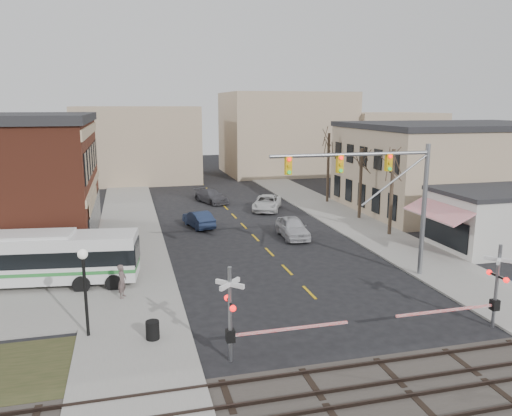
{
  "coord_description": "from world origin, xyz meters",
  "views": [
    {
      "loc": [
        -9.43,
        -22.53,
        10.21
      ],
      "look_at": [
        -1.3,
        8.78,
        3.5
      ],
      "focal_mm": 35.0,
      "sensor_mm": 36.0,
      "label": 1
    }
  ],
  "objects": [
    {
      "name": "trash_bin",
      "position": [
        -8.72,
        -1.73,
        0.53
      ],
      "size": [
        0.6,
        0.6,
        0.82
      ],
      "primitive_type": "cylinder",
      "color": "black",
      "rests_on": "sidewalk_west"
    },
    {
      "name": "car_c",
      "position": [
        3.7,
        23.79,
        0.73
      ],
      "size": [
        4.27,
        5.78,
        1.46
      ],
      "primitive_type": "imported",
      "rotation": [
        0.0,
        0.0,
        -0.4
      ],
      "color": "silver",
      "rests_on": "ground"
    },
    {
      "name": "rr_crossing_east",
      "position": [
        6.35,
        -4.26,
        1.97
      ],
      "size": [
        5.6,
        1.36,
        4.0
      ],
      "color": "gray",
      "rests_on": "ground"
    },
    {
      "name": "tree_east_a",
      "position": [
        10.5,
        12.0,
        3.5
      ],
      "size": [
        0.28,
        0.28,
        6.75
      ],
      "color": "#382B21",
      "rests_on": "sidewalk_east"
    },
    {
      "name": "street_lamp",
      "position": [
        -11.49,
        -0.68,
        3.01
      ],
      "size": [
        0.44,
        0.44,
        4.0
      ],
      "color": "black",
      "rests_on": "sidewalk_west"
    },
    {
      "name": "sidewalk_west",
      "position": [
        -9.5,
        20.0,
        0.06
      ],
      "size": [
        5.0,
        60.0,
        0.12
      ],
      "primitive_type": "cube",
      "color": "gray",
      "rests_on": "ground"
    },
    {
      "name": "pedestrian_near",
      "position": [
        -10.0,
        3.59,
        1.03
      ],
      "size": [
        0.62,
        0.77,
        1.82
      ],
      "primitive_type": "imported",
      "rotation": [
        0.0,
        0.0,
        1.25
      ],
      "color": "#5D4C4A",
      "rests_on": "sidewalk_west"
    },
    {
      "name": "transit_bus",
      "position": [
        -14.94,
        6.76,
        1.71
      ],
      "size": [
        11.95,
        4.05,
        3.02
      ],
      "color": "silver",
      "rests_on": "ground"
    },
    {
      "name": "car_a",
      "position": [
        2.86,
        13.39,
        0.81
      ],
      "size": [
        2.17,
        4.85,
        1.62
      ],
      "primitive_type": "imported",
      "rotation": [
        0.0,
        0.0,
        -0.06
      ],
      "color": "#AEAEB3",
      "rests_on": "ground"
    },
    {
      "name": "tree_east_c",
      "position": [
        11.0,
        26.0,
        3.72
      ],
      "size": [
        0.28,
        0.28,
        7.2
      ],
      "color": "#382B21",
      "rests_on": "sidewalk_east"
    },
    {
      "name": "pedestrian_far",
      "position": [
        -11.18,
        7.95,
        1.06
      ],
      "size": [
        1.03,
        1.13,
        1.89
      ],
      "primitive_type": "imported",
      "rotation": [
        0.0,
        0.0,
        1.14
      ],
      "color": "#2F3C53",
      "rests_on": "sidewalk_west"
    },
    {
      "name": "ballast_strip",
      "position": [
        0.0,
        -8.0,
        0.03
      ],
      "size": [
        160.0,
        5.0,
        0.06
      ],
      "primitive_type": "cube",
      "color": "#332D28",
      "rests_on": "ground"
    },
    {
      "name": "awning_shop",
      "position": [
        15.97,
        7.0,
        2.16
      ],
      "size": [
        9.74,
        6.2,
        4.3
      ],
      "color": "beige",
      "rests_on": "ground"
    },
    {
      "name": "car_b",
      "position": [
        -3.79,
        18.59,
        0.71
      ],
      "size": [
        2.4,
        4.52,
        1.42
      ],
      "primitive_type": "imported",
      "rotation": [
        0.0,
        0.0,
        3.36
      ],
      "color": "#18233D",
      "rests_on": "ground"
    },
    {
      "name": "sidewalk_east",
      "position": [
        9.5,
        20.0,
        0.06
      ],
      "size": [
        5.0,
        60.0,
        0.12
      ],
      "primitive_type": "cube",
      "color": "gray",
      "rests_on": "ground"
    },
    {
      "name": "car_d",
      "position": [
        -0.97,
        28.99,
        0.7
      ],
      "size": [
        3.56,
        5.21,
        1.4
      ],
      "primitive_type": "imported",
      "rotation": [
        0.0,
        0.0,
        0.37
      ],
      "color": "#3E3E43",
      "rests_on": "ground"
    },
    {
      "name": "tree_east_b",
      "position": [
        10.8,
        18.0,
        3.27
      ],
      "size": [
        0.28,
        0.28,
        6.3
      ],
      "color": "#382B21",
      "rests_on": "sidewalk_east"
    },
    {
      "name": "traffic_signal_mast",
      "position": [
        4.81,
        2.98,
        5.72
      ],
      "size": [
        9.7,
        0.3,
        8.0
      ],
      "color": "gray",
      "rests_on": "ground"
    },
    {
      "name": "rail_tracks",
      "position": [
        0.0,
        -8.0,
        0.12
      ],
      "size": [
        160.0,
        3.91,
        0.14
      ],
      "color": "#2D231E",
      "rests_on": "ground"
    },
    {
      "name": "ground",
      "position": [
        0.0,
        0.0,
        0.0
      ],
      "size": [
        160.0,
        160.0,
        0.0
      ],
      "primitive_type": "plane",
      "color": "black",
      "rests_on": "ground"
    },
    {
      "name": "tan_building",
      "position": [
        22.0,
        20.0,
        4.26
      ],
      "size": [
        20.3,
        15.3,
        8.5
      ],
      "color": "tan",
      "rests_on": "ground"
    },
    {
      "name": "rr_crossing_west",
      "position": [
        -5.33,
        -4.27,
        1.97
      ],
      "size": [
        5.6,
        1.36,
        4.0
      ],
      "color": "gray",
      "rests_on": "ground"
    }
  ]
}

